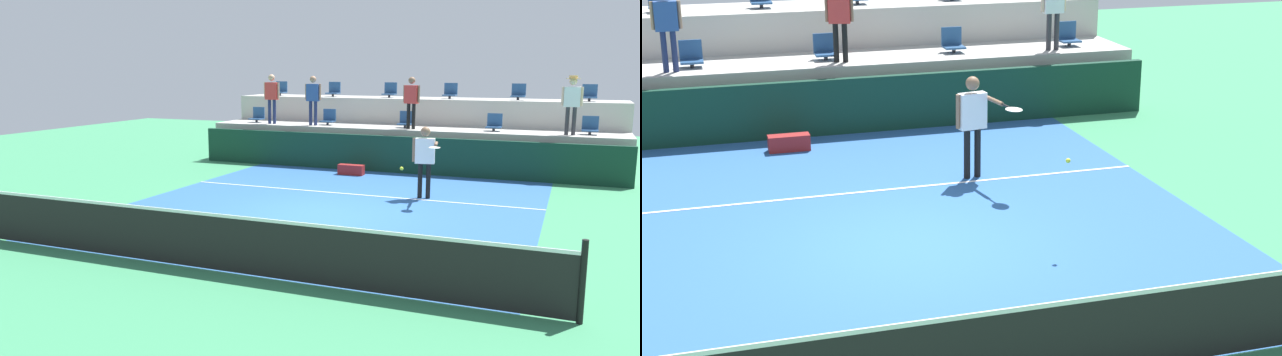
# 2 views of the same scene
# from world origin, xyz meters

# --- Properties ---
(ground_plane) EXTENTS (40.00, 40.00, 0.00)m
(ground_plane) POSITION_xyz_m (0.00, 0.00, 0.00)
(ground_plane) COLOR #388456
(court_inner_paint) EXTENTS (9.00, 10.00, 0.01)m
(court_inner_paint) POSITION_xyz_m (0.00, 1.00, 0.00)
(court_inner_paint) COLOR #285693
(court_inner_paint) RESTS_ON ground_plane
(court_service_line) EXTENTS (9.00, 0.06, 0.00)m
(court_service_line) POSITION_xyz_m (0.00, 2.40, 0.01)
(court_service_line) COLOR white
(court_service_line) RESTS_ON ground_plane
(tennis_net) EXTENTS (10.48, 0.08, 1.07)m
(tennis_net) POSITION_xyz_m (0.00, -4.00, 0.50)
(tennis_net) COLOR black
(tennis_net) RESTS_ON ground_plane
(sponsor_backboard) EXTENTS (13.00, 0.16, 1.10)m
(sponsor_backboard) POSITION_xyz_m (0.00, 6.00, 0.55)
(sponsor_backboard) COLOR #0F3323
(sponsor_backboard) RESTS_ON ground_plane
(seating_tier_lower) EXTENTS (13.00, 1.80, 1.25)m
(seating_tier_lower) POSITION_xyz_m (0.00, 7.30, 0.62)
(seating_tier_lower) COLOR #ADAAA3
(seating_tier_lower) RESTS_ON ground_plane
(seating_tier_upper) EXTENTS (13.00, 1.80, 2.10)m
(seating_tier_upper) POSITION_xyz_m (0.00, 9.10, 1.05)
(seating_tier_upper) COLOR #ADAAA3
(seating_tier_upper) RESTS_ON ground_plane
(stadium_chair_lower_far_left) EXTENTS (0.44, 0.40, 0.52)m
(stadium_chair_lower_far_left) POSITION_xyz_m (-5.30, 7.23, 1.46)
(stadium_chair_lower_far_left) COLOR #2D2D33
(stadium_chair_lower_far_left) RESTS_ON seating_tier_lower
(stadium_chair_lower_left) EXTENTS (0.44, 0.40, 0.52)m
(stadium_chair_lower_left) POSITION_xyz_m (-2.64, 7.23, 1.46)
(stadium_chair_lower_left) COLOR #2D2D33
(stadium_chair_lower_left) RESTS_ON seating_tier_lower
(stadium_chair_lower_center) EXTENTS (0.44, 0.40, 0.52)m
(stadium_chair_lower_center) POSITION_xyz_m (-0.01, 7.23, 1.46)
(stadium_chair_lower_center) COLOR #2D2D33
(stadium_chair_lower_center) RESTS_ON seating_tier_lower
(stadium_chair_lower_right) EXTENTS (0.44, 0.40, 0.52)m
(stadium_chair_lower_right) POSITION_xyz_m (2.71, 7.23, 1.46)
(stadium_chair_lower_right) COLOR #2D2D33
(stadium_chair_lower_right) RESTS_ON seating_tier_lower
(stadium_chair_lower_far_right) EXTENTS (0.44, 0.40, 0.52)m
(stadium_chair_lower_far_right) POSITION_xyz_m (5.35, 7.23, 1.46)
(stadium_chair_lower_far_right) COLOR #2D2D33
(stadium_chair_lower_far_right) RESTS_ON seating_tier_lower
(stadium_chair_upper_far_left) EXTENTS (0.44, 0.40, 0.52)m
(stadium_chair_upper_far_left) POSITION_xyz_m (-5.28, 9.03, 2.31)
(stadium_chair_upper_far_left) COLOR #2D2D33
(stadium_chair_upper_far_left) RESTS_ON seating_tier_upper
(stadium_chair_upper_left) EXTENTS (0.44, 0.40, 0.52)m
(stadium_chair_upper_left) POSITION_xyz_m (-3.16, 9.03, 2.31)
(stadium_chair_upper_left) COLOR #2D2D33
(stadium_chair_upper_left) RESTS_ON seating_tier_upper
(stadium_chair_upper_mid_left) EXTENTS (0.44, 0.40, 0.52)m
(stadium_chair_upper_mid_left) POSITION_xyz_m (-1.07, 9.03, 2.31)
(stadium_chair_upper_mid_left) COLOR #2D2D33
(stadium_chair_upper_mid_left) RESTS_ON seating_tier_upper
(stadium_chair_upper_mid_right) EXTENTS (0.44, 0.40, 0.52)m
(stadium_chair_upper_mid_right) POSITION_xyz_m (1.02, 9.03, 2.31)
(stadium_chair_upper_mid_right) COLOR #2D2D33
(stadium_chair_upper_mid_right) RESTS_ON seating_tier_upper
(stadium_chair_upper_right) EXTENTS (0.44, 0.40, 0.52)m
(stadium_chair_upper_right) POSITION_xyz_m (3.20, 9.03, 2.31)
(stadium_chair_upper_right) COLOR #2D2D33
(stadium_chair_upper_right) RESTS_ON seating_tier_upper
(stadium_chair_upper_far_right) EXTENTS (0.44, 0.40, 0.52)m
(stadium_chair_upper_far_right) POSITION_xyz_m (5.29, 9.03, 2.31)
(stadium_chair_upper_far_right) COLOR #2D2D33
(stadium_chair_upper_far_right) RESTS_ON seating_tier_upper
(tennis_player) EXTENTS (0.87, 1.18, 1.74)m
(tennis_player) POSITION_xyz_m (1.70, 2.59, 1.07)
(tennis_player) COLOR black
(tennis_player) RESTS_ON ground_plane
(spectator_in_white) EXTENTS (0.58, 0.22, 1.65)m
(spectator_in_white) POSITION_xyz_m (-4.55, 6.85, 2.24)
(spectator_in_white) COLOR navy
(spectator_in_white) RESTS_ON seating_tier_lower
(spectator_leaning_on_rail) EXTENTS (0.57, 0.22, 1.61)m
(spectator_leaning_on_rail) POSITION_xyz_m (-3.03, 6.85, 2.21)
(spectator_leaning_on_rail) COLOR navy
(spectator_leaning_on_rail) RESTS_ON seating_tier_lower
(spectator_in_grey) EXTENTS (0.56, 0.28, 1.59)m
(spectator_in_grey) POSITION_xyz_m (0.25, 6.85, 2.20)
(spectator_in_grey) COLOR black
(spectator_in_grey) RESTS_ON seating_tier_lower
(spectator_with_hat) EXTENTS (0.57, 0.39, 1.66)m
(spectator_with_hat) POSITION_xyz_m (4.83, 6.85, 2.26)
(spectator_with_hat) COLOR #2D2D33
(spectator_with_hat) RESTS_ON seating_tier_lower
(tennis_ball) EXTENTS (0.07, 0.07, 0.07)m
(tennis_ball) POSITION_xyz_m (2.00, -0.65, 1.24)
(tennis_ball) COLOR #CCE033
(equipment_bag) EXTENTS (0.76, 0.28, 0.30)m
(equipment_bag) POSITION_xyz_m (-1.07, 5.11, 0.15)
(equipment_bag) COLOR maroon
(equipment_bag) RESTS_ON ground_plane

